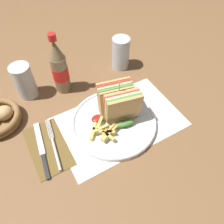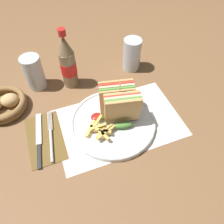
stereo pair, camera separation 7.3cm
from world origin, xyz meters
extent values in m
plane|color=brown|center=(0.00, 0.00, 0.00)|extent=(4.00, 4.00, 0.00)
cube|color=silver|center=(0.02, -0.01, 0.00)|extent=(0.42, 0.27, 0.00)
cylinder|color=white|center=(0.00, -0.01, 0.01)|extent=(0.29, 0.29, 0.01)
torus|color=white|center=(0.00, -0.01, 0.01)|extent=(0.29, 0.29, 0.01)
cube|color=tan|center=(0.03, -0.03, 0.08)|extent=(0.12, 0.05, 0.11)
cube|color=#518E3D|center=(0.03, -0.02, 0.08)|extent=(0.12, 0.05, 0.11)
cube|color=beige|center=(0.03, -0.01, 0.08)|extent=(0.12, 0.05, 0.11)
cube|color=red|center=(0.03, 0.00, 0.07)|extent=(0.12, 0.05, 0.11)
cube|color=tan|center=(0.03, 0.01, 0.07)|extent=(0.12, 0.05, 0.11)
ellipsoid|color=#518E3D|center=(0.02, -0.04, 0.03)|extent=(0.07, 0.03, 0.02)
cube|color=tan|center=(0.02, 0.01, 0.07)|extent=(0.12, 0.05, 0.11)
cube|color=#518E3D|center=(0.03, 0.02, 0.07)|extent=(0.12, 0.05, 0.11)
cube|color=beige|center=(0.03, 0.03, 0.08)|extent=(0.12, 0.05, 0.11)
cube|color=red|center=(0.03, 0.04, 0.08)|extent=(0.12, 0.05, 0.11)
cube|color=tan|center=(0.03, 0.05, 0.08)|extent=(0.12, 0.05, 0.11)
ellipsoid|color=#518E3D|center=(0.02, 0.01, 0.03)|extent=(0.07, 0.03, 0.02)
cylinder|color=tan|center=(0.03, 0.01, 0.09)|extent=(0.00, 0.00, 0.15)
cube|color=#E0B756|center=(-0.05, -0.03, 0.02)|extent=(0.06, 0.05, 0.01)
cube|color=#E0B756|center=(-0.08, -0.01, 0.02)|extent=(0.05, 0.06, 0.01)
cube|color=#E0B756|center=(-0.05, -0.04, 0.02)|extent=(0.05, 0.05, 0.01)
cube|color=#E0B756|center=(-0.06, -0.02, 0.03)|extent=(0.06, 0.01, 0.01)
cube|color=#E0B756|center=(-0.05, -0.06, 0.03)|extent=(0.03, 0.05, 0.01)
cube|color=#E0B756|center=(-0.03, -0.04, 0.03)|extent=(0.05, 0.03, 0.01)
cube|color=#E0B756|center=(-0.04, -0.05, 0.03)|extent=(0.07, 0.04, 0.01)
cube|color=#E0B756|center=(-0.05, -0.05, 0.03)|extent=(0.05, 0.04, 0.01)
cube|color=#E0B756|center=(-0.05, 0.00, 0.03)|extent=(0.05, 0.05, 0.01)
ellipsoid|color=maroon|center=(-0.05, 0.02, 0.03)|extent=(0.04, 0.03, 0.01)
cube|color=brown|center=(-0.23, 0.02, 0.00)|extent=(0.11, 0.20, 0.00)
cylinder|color=silver|center=(-0.21, -0.02, 0.01)|extent=(0.02, 0.12, 0.01)
cylinder|color=silver|center=(-0.20, 0.08, 0.01)|extent=(0.01, 0.08, 0.00)
cylinder|color=silver|center=(-0.20, 0.08, 0.01)|extent=(0.01, 0.08, 0.00)
cylinder|color=silver|center=(-0.20, 0.07, 0.01)|extent=(0.01, 0.08, 0.00)
cylinder|color=silver|center=(-0.19, 0.07, 0.01)|extent=(0.01, 0.08, 0.00)
cube|color=black|center=(-0.25, -0.05, 0.01)|extent=(0.02, 0.09, 0.00)
cube|color=silver|center=(-0.24, 0.06, 0.01)|extent=(0.03, 0.13, 0.00)
cylinder|color=#7A6647|center=(-0.08, 0.24, 0.07)|extent=(0.06, 0.06, 0.15)
cylinder|color=red|center=(-0.08, 0.24, 0.08)|extent=(0.06, 0.06, 0.05)
cone|color=#7A6647|center=(-0.08, 0.24, 0.18)|extent=(0.05, 0.05, 0.07)
cylinder|color=red|center=(-0.08, 0.24, 0.22)|extent=(0.03, 0.03, 0.02)
cylinder|color=silver|center=(0.18, 0.25, 0.07)|extent=(0.07, 0.07, 0.13)
cylinder|color=black|center=(0.18, 0.25, 0.02)|extent=(0.06, 0.06, 0.05)
cylinder|color=silver|center=(-0.21, 0.27, 0.07)|extent=(0.07, 0.07, 0.13)
ellipsoid|color=tan|center=(-0.31, 0.19, 0.04)|extent=(0.06, 0.05, 0.05)
camera|label=1|loc=(-0.22, -0.39, 0.61)|focal=35.00mm
camera|label=2|loc=(-0.16, -0.42, 0.61)|focal=35.00mm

